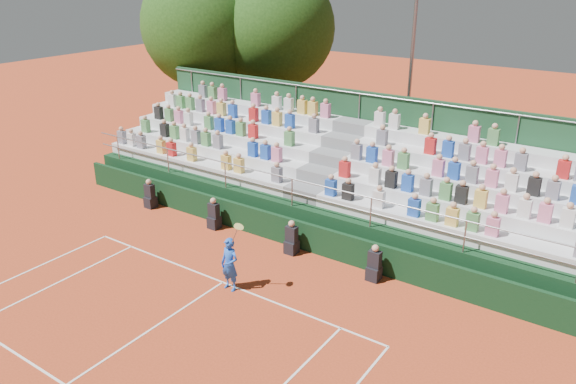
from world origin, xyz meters
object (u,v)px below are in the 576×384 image
Objects in this scene: tree_west at (203,26)px; tennis_player at (230,264)px; tree_east at (275,29)px; floodlight_mast at (412,60)px.

tennis_player is at bearing -45.75° from tree_west.
tennis_player is 16.76m from tree_west.
tree_west reaches higher than tree_east.
tree_west is at bearing -174.39° from floodlight_mast.
tree_east is 8.06m from floodlight_mast.
floodlight_mast is (11.10, 1.09, -0.91)m from tree_west.
floodlight_mast is at bearing 90.06° from tennis_player.
tree_east is (-7.99, 13.38, 5.10)m from tennis_player.
tree_west reaches higher than floodlight_mast.
tennis_player is 0.24× the size of tree_west.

